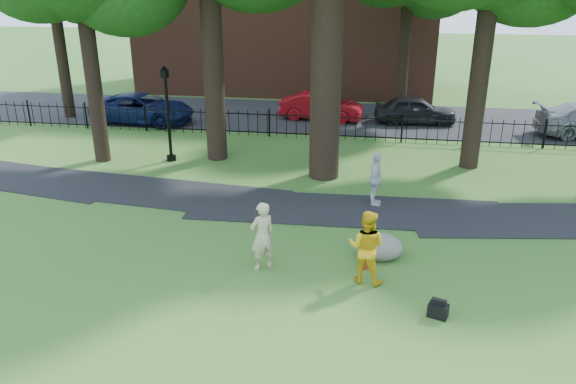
% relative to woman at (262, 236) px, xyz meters
% --- Properties ---
extents(ground, '(120.00, 120.00, 0.00)m').
position_rel_woman_xyz_m(ground, '(0.88, 0.15, -0.91)').
color(ground, '#2E5C20').
rests_on(ground, ground).
extents(footpath, '(36.07, 3.85, 0.03)m').
position_rel_woman_xyz_m(footpath, '(1.88, 4.05, -0.91)').
color(footpath, black).
rests_on(footpath, ground).
extents(street, '(80.00, 7.00, 0.02)m').
position_rel_woman_xyz_m(street, '(0.88, 16.15, -0.91)').
color(street, black).
rests_on(street, ground).
extents(iron_fence, '(44.00, 0.04, 1.20)m').
position_rel_woman_xyz_m(iron_fence, '(0.88, 12.15, -0.31)').
color(iron_fence, black).
rests_on(iron_fence, ground).
extents(woman, '(0.79, 0.76, 1.83)m').
position_rel_woman_xyz_m(woman, '(0.00, 0.00, 0.00)').
color(woman, tan).
rests_on(woman, ground).
extents(man, '(1.05, 0.90, 1.88)m').
position_rel_woman_xyz_m(man, '(2.62, -0.25, 0.03)').
color(man, gold).
rests_on(man, ground).
extents(pedestrian, '(0.51, 1.07, 1.78)m').
position_rel_woman_xyz_m(pedestrian, '(2.78, 4.66, -0.02)').
color(pedestrian, silver).
rests_on(pedestrian, ground).
extents(boulder, '(1.29, 1.00, 0.73)m').
position_rel_woman_xyz_m(boulder, '(2.96, 1.05, -0.55)').
color(boulder, '#6C675A').
rests_on(boulder, ground).
extents(lamppost, '(0.38, 0.38, 3.79)m').
position_rel_woman_xyz_m(lamppost, '(-5.39, 8.07, 0.94)').
color(lamppost, black).
rests_on(lamppost, ground).
extents(backpack, '(0.49, 0.40, 0.32)m').
position_rel_woman_xyz_m(backpack, '(4.27, -1.56, -0.75)').
color(backpack, black).
rests_on(backpack, ground).
extents(red_bag, '(0.35, 0.27, 0.21)m').
position_rel_woman_xyz_m(red_bag, '(2.61, 0.39, -0.81)').
color(red_bag, maroon).
rests_on(red_bag, ground).
extents(red_sedan, '(4.32, 1.89, 1.38)m').
position_rel_woman_xyz_m(red_sedan, '(-0.08, 15.65, -0.22)').
color(red_sedan, maroon).
rests_on(red_sedan, ground).
extents(navy_van, '(5.34, 2.82, 1.43)m').
position_rel_woman_xyz_m(navy_van, '(-8.89, 13.71, -0.20)').
color(navy_van, '#0D1843').
rests_on(navy_van, ground).
extents(grey_car, '(4.11, 1.90, 1.37)m').
position_rel_woman_xyz_m(grey_car, '(4.62, 15.62, -0.23)').
color(grey_car, black).
rests_on(grey_car, ground).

